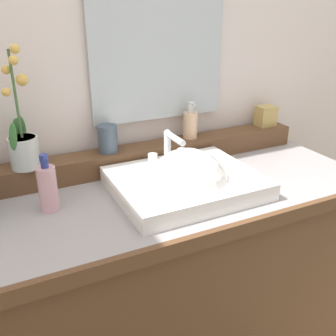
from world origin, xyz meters
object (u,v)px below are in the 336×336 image
Objects in this scene: sink_basin at (187,186)px; potted_plant at (23,141)px; tumbler_cup at (108,139)px; soap_dispenser at (190,124)px; lotion_bottle at (48,187)px; trinket_box at (266,116)px.

potted_plant is at bearing 151.37° from sink_basin.
tumbler_cup is (-0.17, 0.26, 0.10)m from sink_basin.
soap_dispenser is at bearing 59.35° from sink_basin.
soap_dispenser reaches higher than tumbler_cup.
potted_plant is at bearing -177.76° from soap_dispenser.
potted_plant reaches higher than tumbler_cup.
lotion_bottle reaches higher than sink_basin.
trinket_box is (0.69, 0.01, -0.01)m from tumbler_cup.
sink_basin is 1.20× the size of potted_plant.
potted_plant reaches higher than sink_basin.
potted_plant is at bearing -177.16° from trinket_box.
sink_basin is 0.42m from lotion_bottle.
potted_plant is 2.18× the size of lotion_bottle.
soap_dispenser is 0.36m from trinket_box.
soap_dispenser is (0.16, 0.27, 0.11)m from sink_basin.
lotion_bottle is at bearing -161.78° from soap_dispenser.
sink_basin is 0.33m from tumbler_cup.
potted_plant is 0.96m from trinket_box.
potted_plant is 2.71× the size of soap_dispenser.
sink_basin is 2.60× the size of lotion_bottle.
sink_basin is at bearing -120.65° from soap_dispenser.
lotion_bottle is at bearing -143.13° from tumbler_cup.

